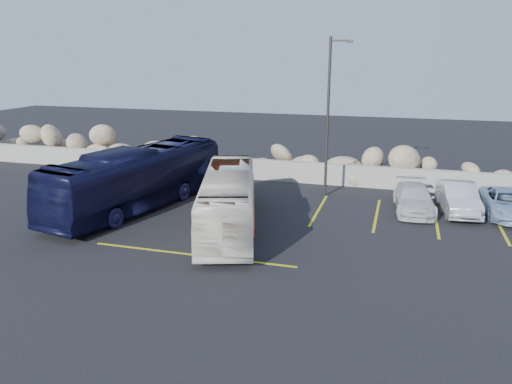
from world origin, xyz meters
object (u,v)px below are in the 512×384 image
(car_c, at_px, (414,199))
(tour_coach, at_px, (138,178))
(vintage_bus, at_px, (228,200))
(car_d, at_px, (508,203))
(lamppost, at_px, (329,114))
(car_b, at_px, (458,198))

(car_c, bearing_deg, tour_coach, -171.18)
(vintage_bus, bearing_deg, car_d, 6.85)
(tour_coach, height_order, car_c, tour_coach)
(lamppost, height_order, car_d, lamppost)
(lamppost, distance_m, tour_coach, 9.93)
(tour_coach, height_order, car_d, tour_coach)
(lamppost, relative_size, car_c, 1.90)
(lamppost, distance_m, car_d, 9.29)
(lamppost, distance_m, car_c, 5.87)
(car_d, bearing_deg, vintage_bus, -158.97)
(vintage_bus, xyz_separation_m, car_c, (7.58, 4.72, -0.63))
(vintage_bus, distance_m, tour_coach, 5.34)
(vintage_bus, height_order, car_b, vintage_bus)
(lamppost, relative_size, vintage_bus, 0.90)
(lamppost, bearing_deg, car_b, -8.80)
(tour_coach, distance_m, car_b, 15.14)
(lamppost, height_order, car_c, lamppost)
(lamppost, bearing_deg, tour_coach, -151.19)
(tour_coach, xyz_separation_m, car_d, (16.81, 3.63, -0.86))
(tour_coach, xyz_separation_m, car_b, (14.69, 3.61, -0.77))
(tour_coach, bearing_deg, car_d, 24.49)
(tour_coach, distance_m, car_c, 13.12)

